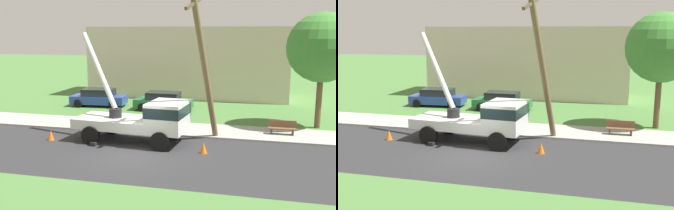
# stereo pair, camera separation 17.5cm
# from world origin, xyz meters

# --- Properties ---
(ground_plane) EXTENTS (120.00, 120.00, 0.00)m
(ground_plane) POSITION_xyz_m (0.00, 12.00, 0.00)
(ground_plane) COLOR #477538
(road_asphalt) EXTENTS (80.00, 7.66, 0.01)m
(road_asphalt) POSITION_xyz_m (0.00, 0.00, 0.00)
(road_asphalt) COLOR #2B2B2D
(road_asphalt) RESTS_ON ground
(sidewalk_strip) EXTENTS (80.00, 3.21, 0.10)m
(sidewalk_strip) POSITION_xyz_m (0.00, 5.44, 0.05)
(sidewalk_strip) COLOR #9E9E99
(sidewalk_strip) RESTS_ON ground
(utility_truck) EXTENTS (6.74, 3.26, 5.98)m
(utility_truck) POSITION_xyz_m (-0.14, 2.18, 1.41)
(utility_truck) COLOR silver
(utility_truck) RESTS_ON ground
(leaning_utility_pole) EXTENTS (1.40, 3.72, 8.53)m
(leaning_utility_pole) POSITION_xyz_m (2.96, 2.73, 4.36)
(leaning_utility_pole) COLOR brown
(leaning_utility_pole) RESTS_ON ground
(traffic_cone_ahead) EXTENTS (0.36, 0.36, 0.56)m
(traffic_cone_ahead) POSITION_xyz_m (3.26, 1.04, 0.28)
(traffic_cone_ahead) COLOR orange
(traffic_cone_ahead) RESTS_ON ground
(traffic_cone_behind) EXTENTS (0.36, 0.36, 0.56)m
(traffic_cone_behind) POSITION_xyz_m (-5.46, 1.38, 0.28)
(traffic_cone_behind) COLOR orange
(traffic_cone_behind) RESTS_ON ground
(parked_sedan_blue) EXTENTS (4.52, 2.23, 1.42)m
(parked_sedan_blue) POSITION_xyz_m (-6.99, 11.50, 0.71)
(parked_sedan_blue) COLOR #263F99
(parked_sedan_blue) RESTS_ON ground
(parked_sedan_green) EXTENTS (4.42, 2.05, 1.42)m
(parked_sedan_green) POSITION_xyz_m (-1.45, 11.09, 0.71)
(parked_sedan_green) COLOR #1E6638
(parked_sedan_green) RESTS_ON ground
(park_bench) EXTENTS (1.60, 0.45, 0.90)m
(park_bench) POSITION_xyz_m (7.19, 5.50, 0.46)
(park_bench) COLOR brown
(park_bench) RESTS_ON ground
(roadside_tree_near) EXTENTS (4.31, 4.31, 7.21)m
(roadside_tree_near) POSITION_xyz_m (9.41, 8.05, 5.03)
(roadside_tree_near) COLOR brown
(roadside_tree_near) RESTS_ON ground
(lowrise_building_backdrop) EXTENTS (18.00, 6.00, 6.40)m
(lowrise_building_backdrop) POSITION_xyz_m (-0.93, 18.69, 3.20)
(lowrise_building_backdrop) COLOR beige
(lowrise_building_backdrop) RESTS_ON ground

